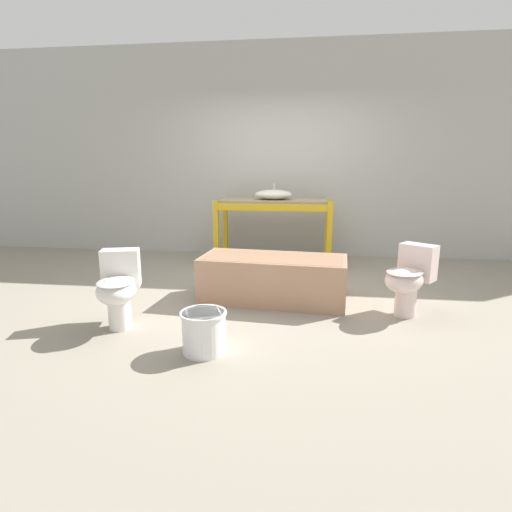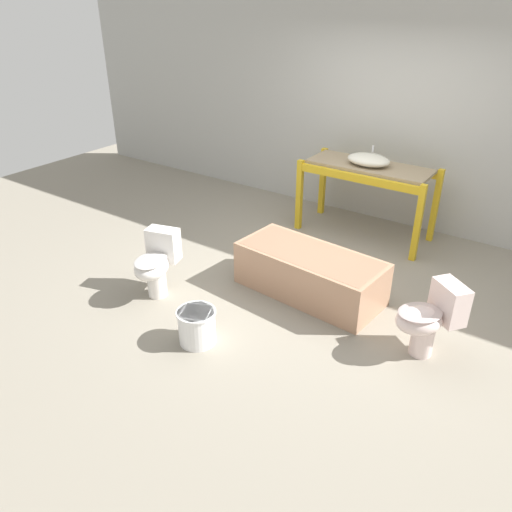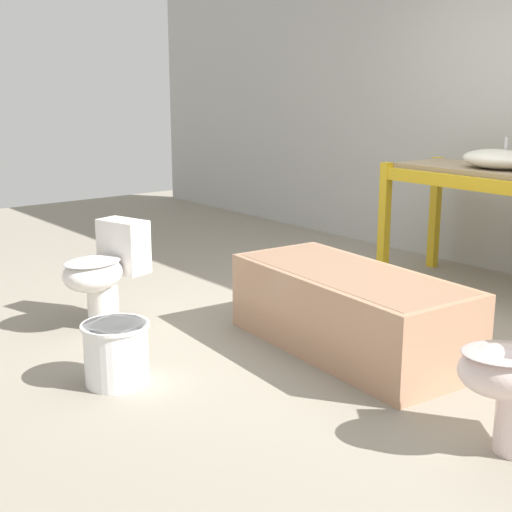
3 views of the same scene
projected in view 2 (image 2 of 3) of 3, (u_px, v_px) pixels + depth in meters
ground_plane at (316, 276)px, 5.54m from camera, size 12.00×12.00×0.00m
warehouse_wall_rear at (399, 100)px, 6.20m from camera, size 10.80×0.08×3.20m
shelving_rack at (368, 177)px, 6.14m from camera, size 1.63×0.71×0.93m
sink_basin at (369, 160)px, 6.01m from camera, size 0.53×0.36×0.22m
bathtub_main at (310, 270)px, 5.11m from camera, size 1.56×0.79×0.47m
toilet_near at (156, 262)px, 5.05m from camera, size 0.46×0.63×0.67m
toilet_far at (429, 317)px, 4.20m from camera, size 0.60×0.64×0.67m
bucket_white at (197, 326)px, 4.44m from camera, size 0.35×0.35×0.32m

